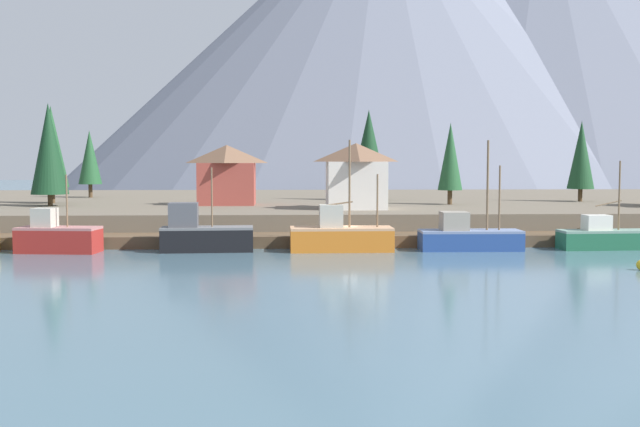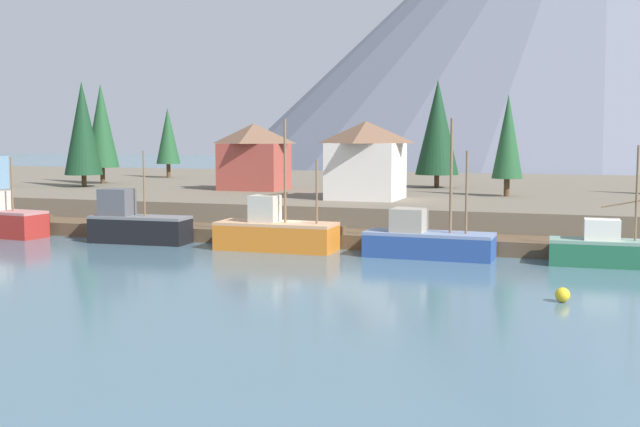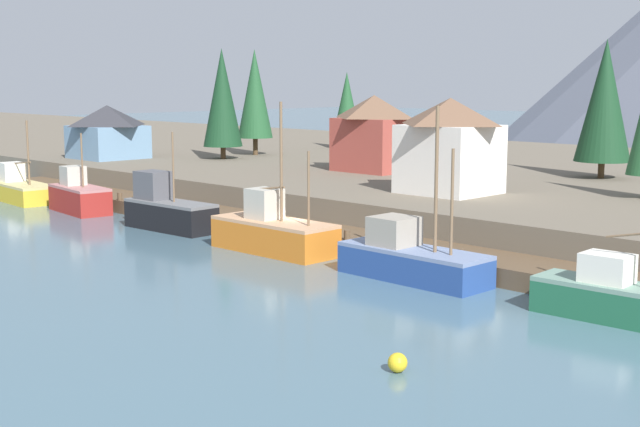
{
  "view_description": "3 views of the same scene",
  "coord_description": "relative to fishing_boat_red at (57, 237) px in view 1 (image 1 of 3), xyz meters",
  "views": [
    {
      "loc": [
        -4.43,
        -61.55,
        7.28
      ],
      "look_at": [
        -1.65,
        3.61,
        2.64
      ],
      "focal_mm": 42.18,
      "sensor_mm": 36.0,
      "label": 1
    },
    {
      "loc": [
        20.24,
        -52.05,
        7.9
      ],
      "look_at": [
        2.0,
        1.17,
        2.31
      ],
      "focal_mm": 45.09,
      "sensor_mm": 36.0,
      "label": 2
    },
    {
      "loc": [
        37.74,
        -35.67,
        10.08
      ],
      "look_at": [
        -0.48,
        2.47,
        1.83
      ],
      "focal_mm": 48.84,
      "sensor_mm": 36.0,
      "label": 3
    }
  ],
  "objects": [
    {
      "name": "ground_plane",
      "position": [
        22.65,
        21.76,
        -1.71
      ],
      "size": [
        400.0,
        400.0,
        1.0
      ],
      "primitive_type": "cube",
      "color": "#476675"
    },
    {
      "name": "dock",
      "position": [
        22.65,
        3.75,
        -0.71
      ],
      "size": [
        80.0,
        4.0,
        1.6
      ],
      "color": "brown",
      "rests_on": "ground_plane"
    },
    {
      "name": "shoreline_bank",
      "position": [
        22.65,
        33.76,
        0.04
      ],
      "size": [
        400.0,
        56.0,
        2.5
      ],
      "primitive_type": "cube",
      "color": "#665B4C",
      "rests_on": "ground_plane"
    },
    {
      "name": "mountain_west_peak",
      "position": [
        43.85,
        146.02,
        39.17
      ],
      "size": [
        171.51,
        171.51,
        80.76
      ],
      "primitive_type": "cone",
      "color": "slate",
      "rests_on": "ground_plane"
    },
    {
      "name": "mountain_central_peak",
      "position": [
        90.6,
        154.33,
        41.15
      ],
      "size": [
        179.22,
        179.22,
        84.71
      ],
      "primitive_type": "cone",
      "color": "slate",
      "rests_on": "ground_plane"
    },
    {
      "name": "fishing_boat_red",
      "position": [
        0.0,
        0.0,
        0.0
      ],
      "size": [
        6.56,
        3.28,
        6.16
      ],
      "rotation": [
        0.0,
        0.0,
        -0.12
      ],
      "color": "maroon",
      "rests_on": "ground_plane"
    },
    {
      "name": "fishing_boat_black",
      "position": [
        11.42,
        0.22,
        0.14
      ],
      "size": [
        7.4,
        2.8,
        6.71
      ],
      "rotation": [
        0.0,
        0.0,
        0.05
      ],
      "color": "black",
      "rests_on": "ground_plane"
    },
    {
      "name": "fishing_boat_orange",
      "position": [
        22.41,
        0.07,
        -0.03
      ],
      "size": [
        8.22,
        3.09,
        8.9
      ],
      "rotation": [
        0.0,
        0.0,
        0.01
      ],
      "color": "#CC6B1E",
      "rests_on": "ground_plane"
    },
    {
      "name": "fishing_boat_blue",
      "position": [
        32.79,
        0.2,
        -0.12
      ],
      "size": [
        8.22,
        2.84,
        8.88
      ],
      "rotation": [
        0.0,
        0.0,
        -0.01
      ],
      "color": "navy",
      "rests_on": "ground_plane"
    },
    {
      "name": "fishing_boat_green",
      "position": [
        44.38,
        0.34,
        -0.24
      ],
      "size": [
        8.28,
        2.61,
        7.23
      ],
      "rotation": [
        0.0,
        0.0,
        0.05
      ],
      "color": "#1E5B3D",
      "rests_on": "ground_plane"
    },
    {
      "name": "house_white",
      "position": [
        24.91,
        13.92,
        4.58
      ],
      "size": [
        5.98,
        5.6,
        6.46
      ],
      "color": "silver",
      "rests_on": "shoreline_bank"
    },
    {
      "name": "house_red",
      "position": [
        11.67,
        21.13,
        4.56
      ],
      "size": [
        6.27,
        4.87,
        6.41
      ],
      "color": "#9E4238",
      "rests_on": "shoreline_bank"
    },
    {
      "name": "conifer_near_left",
      "position": [
        52.1,
        25.84,
        6.68
      ],
      "size": [
        3.06,
        3.06,
        9.35
      ],
      "color": "#4C3823",
      "rests_on": "shoreline_bank"
    },
    {
      "name": "conifer_near_right",
      "position": [
        -7.15,
        37.76,
        6.42
      ],
      "size": [
        2.95,
        2.95,
        8.6
      ],
      "color": "#4C3823",
      "rests_on": "shoreline_bank"
    },
    {
      "name": "conifer_mid_left",
      "position": [
        27.87,
        29.78,
        7.34
      ],
      "size": [
        4.33,
        4.33,
        10.79
      ],
      "color": "#4C3823",
      "rests_on": "shoreline_bank"
    },
    {
      "name": "conifer_mid_right",
      "position": [
        -6.58,
        19.51,
        7.26
      ],
      "size": [
        3.83,
        3.83,
        10.71
      ],
      "color": "#4C3823",
      "rests_on": "shoreline_bank"
    },
    {
      "name": "conifer_back_left",
      "position": [
        35.71,
        20.6,
        6.45
      ],
      "size": [
        2.64,
        2.64,
        8.83
      ],
      "color": "#4C3823",
      "rests_on": "shoreline_bank"
    },
    {
      "name": "conifer_back_right",
      "position": [
        -7.98,
        24.88,
        7.56
      ],
      "size": [
        3.61,
        3.61,
        10.8
      ],
      "color": "#4C3823",
      "rests_on": "shoreline_bank"
    }
  ]
}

